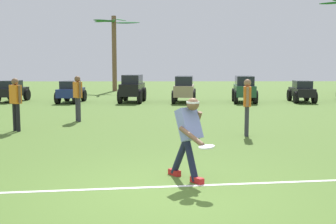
{
  "coord_description": "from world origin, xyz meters",
  "views": [
    {
      "loc": [
        0.03,
        -6.34,
        2.0
      ],
      "look_at": [
        0.12,
        3.06,
        0.9
      ],
      "focal_mm": 45.0,
      "sensor_mm": 36.0,
      "label": 1
    }
  ],
  "objects_px": {
    "teammate_deep": "(247,102)",
    "parked_car_slot_f": "(302,91)",
    "parked_car_slot_b": "(71,91)",
    "teammate_near_sideline": "(78,94)",
    "frisbee_thrower": "(189,134)",
    "parked_car_slot_e": "(244,88)",
    "teammate_midfield": "(16,99)",
    "frisbee_in_flight": "(207,147)",
    "parked_car_slot_c": "(132,88)",
    "palm_tree_far_left": "(114,46)",
    "parked_car_slot_d": "(184,88)",
    "parked_car_slot_a": "(12,91)"
  },
  "relations": [
    {
      "from": "parked_car_slot_a",
      "to": "parked_car_slot_c",
      "type": "bearing_deg",
      "value": -3.14
    },
    {
      "from": "frisbee_thrower",
      "to": "palm_tree_far_left",
      "type": "xyz_separation_m",
      "value": [
        -3.96,
        23.22,
        2.38
      ]
    },
    {
      "from": "frisbee_thrower",
      "to": "teammate_deep",
      "type": "bearing_deg",
      "value": 67.16
    },
    {
      "from": "parked_car_slot_d",
      "to": "parked_car_slot_e",
      "type": "height_order",
      "value": "same"
    },
    {
      "from": "parked_car_slot_a",
      "to": "palm_tree_far_left",
      "type": "xyz_separation_m",
      "value": [
        4.36,
        8.34,
        2.61
      ]
    },
    {
      "from": "parked_car_slot_d",
      "to": "parked_car_slot_e",
      "type": "distance_m",
      "value": 3.08
    },
    {
      "from": "parked_car_slot_f",
      "to": "teammate_near_sideline",
      "type": "bearing_deg",
      "value": -144.44
    },
    {
      "from": "frisbee_in_flight",
      "to": "teammate_near_sideline",
      "type": "relative_size",
      "value": 0.2
    },
    {
      "from": "frisbee_thrower",
      "to": "parked_car_slot_d",
      "type": "bearing_deg",
      "value": 87.55
    },
    {
      "from": "frisbee_thrower",
      "to": "teammate_midfield",
      "type": "distance_m",
      "value": 7.09
    },
    {
      "from": "frisbee_thrower",
      "to": "teammate_deep",
      "type": "relative_size",
      "value": 0.91
    },
    {
      "from": "parked_car_slot_b",
      "to": "parked_car_slot_e",
      "type": "bearing_deg",
      "value": 0.68
    },
    {
      "from": "parked_car_slot_d",
      "to": "teammate_near_sideline",
      "type": "bearing_deg",
      "value": -119.32
    },
    {
      "from": "frisbee_in_flight",
      "to": "teammate_near_sideline",
      "type": "distance_m",
      "value": 8.78
    },
    {
      "from": "frisbee_in_flight",
      "to": "teammate_midfield",
      "type": "bearing_deg",
      "value": 130.13
    },
    {
      "from": "teammate_near_sideline",
      "to": "parked_car_slot_b",
      "type": "height_order",
      "value": "teammate_near_sideline"
    },
    {
      "from": "parked_car_slot_a",
      "to": "frisbee_in_flight",
      "type": "bearing_deg",
      "value": -61.14
    },
    {
      "from": "teammate_midfield",
      "to": "teammate_near_sideline",
      "type": "bearing_deg",
      "value": 56.21
    },
    {
      "from": "teammate_midfield",
      "to": "palm_tree_far_left",
      "type": "bearing_deg",
      "value": 87.47
    },
    {
      "from": "teammate_deep",
      "to": "parked_car_slot_b",
      "type": "height_order",
      "value": "teammate_deep"
    },
    {
      "from": "teammate_near_sideline",
      "to": "parked_car_slot_f",
      "type": "xyz_separation_m",
      "value": [
        10.05,
        7.18,
        -0.38
      ]
    },
    {
      "from": "parked_car_slot_d",
      "to": "parked_car_slot_c",
      "type": "bearing_deg",
      "value": 177.94
    },
    {
      "from": "frisbee_thrower",
      "to": "teammate_near_sideline",
      "type": "height_order",
      "value": "teammate_near_sideline"
    },
    {
      "from": "frisbee_thrower",
      "to": "parked_car_slot_c",
      "type": "relative_size",
      "value": 0.59
    },
    {
      "from": "teammate_near_sideline",
      "to": "parked_car_slot_a",
      "type": "bearing_deg",
      "value": 123.33
    },
    {
      "from": "parked_car_slot_c",
      "to": "frisbee_in_flight",
      "type": "bearing_deg",
      "value": -81.47
    },
    {
      "from": "teammate_near_sideline",
      "to": "palm_tree_far_left",
      "type": "bearing_deg",
      "value": 92.14
    },
    {
      "from": "teammate_near_sideline",
      "to": "parked_car_slot_b",
      "type": "xyz_separation_m",
      "value": [
        -1.78,
        7.01,
        -0.38
      ]
    },
    {
      "from": "teammate_near_sideline",
      "to": "parked_car_slot_b",
      "type": "distance_m",
      "value": 7.24
    },
    {
      "from": "frisbee_thrower",
      "to": "teammate_midfield",
      "type": "relative_size",
      "value": 0.91
    },
    {
      "from": "parked_car_slot_b",
      "to": "teammate_near_sideline",
      "type": "bearing_deg",
      "value": -75.73
    },
    {
      "from": "frisbee_thrower",
      "to": "parked_car_slot_e",
      "type": "distance_m",
      "value": 14.92
    },
    {
      "from": "teammate_near_sideline",
      "to": "parked_car_slot_c",
      "type": "distance_m",
      "value": 7.31
    },
    {
      "from": "frisbee_thrower",
      "to": "parked_car_slot_c",
      "type": "xyz_separation_m",
      "value": [
        -2.04,
        14.53,
        -0.06
      ]
    },
    {
      "from": "teammate_midfield",
      "to": "parked_car_slot_c",
      "type": "height_order",
      "value": "teammate_midfield"
    },
    {
      "from": "teammate_near_sideline",
      "to": "parked_car_slot_d",
      "type": "xyz_separation_m",
      "value": [
        3.98,
        7.09,
        -0.22
      ]
    },
    {
      "from": "teammate_near_sideline",
      "to": "teammate_midfield",
      "type": "distance_m",
      "value": 2.5
    },
    {
      "from": "teammate_deep",
      "to": "parked_car_slot_f",
      "type": "height_order",
      "value": "teammate_deep"
    },
    {
      "from": "parked_car_slot_c",
      "to": "palm_tree_far_left",
      "type": "height_order",
      "value": "palm_tree_far_left"
    },
    {
      "from": "teammate_deep",
      "to": "parked_car_slot_d",
      "type": "xyz_separation_m",
      "value": [
        -1.24,
        10.02,
        -0.22
      ]
    },
    {
      "from": "frisbee_thrower",
      "to": "parked_car_slot_f",
      "type": "height_order",
      "value": "frisbee_thrower"
    },
    {
      "from": "parked_car_slot_e",
      "to": "parked_car_slot_a",
      "type": "bearing_deg",
      "value": 178.0
    },
    {
      "from": "palm_tree_far_left",
      "to": "teammate_deep",
      "type": "bearing_deg",
      "value": -72.8
    },
    {
      "from": "teammate_midfield",
      "to": "parked_car_slot_f",
      "type": "bearing_deg",
      "value": 38.99
    },
    {
      "from": "parked_car_slot_d",
      "to": "parked_car_slot_e",
      "type": "relative_size",
      "value": 1.0
    },
    {
      "from": "frisbee_in_flight",
      "to": "parked_car_slot_f",
      "type": "distance_m",
      "value": 16.49
    },
    {
      "from": "teammate_deep",
      "to": "frisbee_in_flight",
      "type": "bearing_deg",
      "value": -107.7
    },
    {
      "from": "teammate_deep",
      "to": "parked_car_slot_a",
      "type": "height_order",
      "value": "teammate_deep"
    },
    {
      "from": "parked_car_slot_e",
      "to": "parked_car_slot_f",
      "type": "bearing_deg",
      "value": 1.28
    },
    {
      "from": "teammate_near_sideline",
      "to": "parked_car_slot_a",
      "type": "distance_m",
      "value": 9.03
    }
  ]
}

